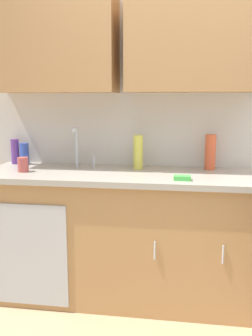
# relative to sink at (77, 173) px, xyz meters

# --- Properties ---
(kitchen_wall_with_uppers) EXTENTS (4.80, 0.44, 2.70)m
(kitchen_wall_with_uppers) POSITION_rel_sink_xyz_m (0.72, 0.29, 0.55)
(kitchen_wall_with_uppers) COLOR beige
(kitchen_wall_with_uppers) RESTS_ON ground
(counter_cabinet) EXTENTS (1.90, 0.62, 0.90)m
(counter_cabinet) POSITION_rel_sink_xyz_m (0.31, -0.01, -0.48)
(counter_cabinet) COLOR #B27F4C
(counter_cabinet) RESTS_ON ground
(countertop) EXTENTS (1.96, 0.66, 0.04)m
(countertop) POSITION_rel_sink_xyz_m (0.31, -0.01, -0.01)
(countertop) COLOR #A8A093
(countertop) RESTS_ON counter_cabinet
(sink) EXTENTS (0.50, 0.36, 0.35)m
(sink) POSITION_rel_sink_xyz_m (0.00, 0.00, 0.00)
(sink) COLOR #B7BABF
(sink) RESTS_ON counter_cabinet
(bottle_water_short) EXTENTS (0.07, 0.07, 0.25)m
(bottle_water_short) POSITION_rel_sink_xyz_m (0.43, 0.15, 0.14)
(bottle_water_short) COLOR #D8D14C
(bottle_water_short) RESTS_ON countertop
(bottle_soap) EXTENTS (0.06, 0.06, 0.20)m
(bottle_soap) POSITION_rel_sink_xyz_m (-0.57, 0.22, 0.11)
(bottle_soap) COLOR #66388C
(bottle_soap) RESTS_ON countertop
(bottle_water_tall) EXTENTS (0.08, 0.08, 0.26)m
(bottle_water_tall) POSITION_rel_sink_xyz_m (0.96, 0.20, 0.14)
(bottle_water_tall) COLOR #E05933
(bottle_water_tall) RESTS_ON countertop
(bottle_cleaner_spray) EXTENTS (0.07, 0.07, 0.17)m
(bottle_cleaner_spray) POSITION_rel_sink_xyz_m (-0.48, 0.20, 0.10)
(bottle_cleaner_spray) COLOR #334CB2
(bottle_cleaner_spray) RESTS_ON countertop
(cup_by_sink) EXTENTS (0.08, 0.08, 0.10)m
(cup_by_sink) POSITION_rel_sink_xyz_m (-0.37, -0.09, 0.07)
(cup_by_sink) COLOR #B24C47
(cup_by_sink) RESTS_ON countertop
(sponge) EXTENTS (0.11, 0.07, 0.03)m
(sponge) POSITION_rel_sink_xyz_m (0.76, -0.21, 0.03)
(sponge) COLOR #4CBF4C
(sponge) RESTS_ON countertop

